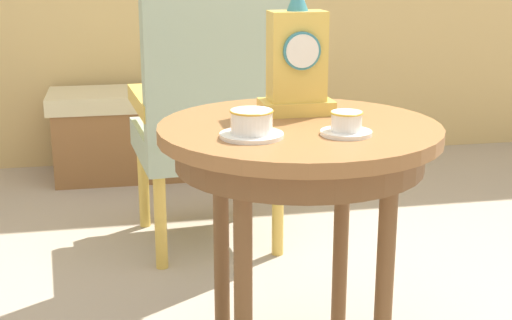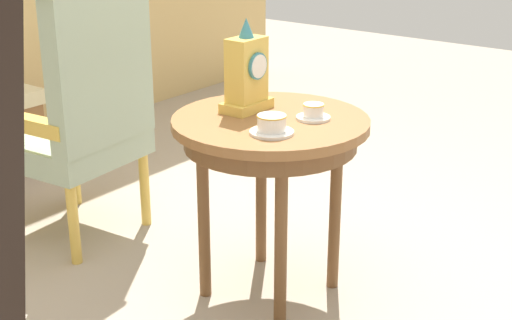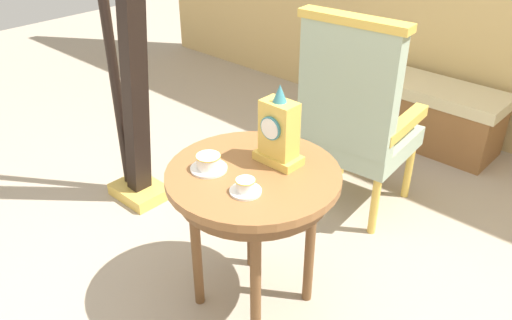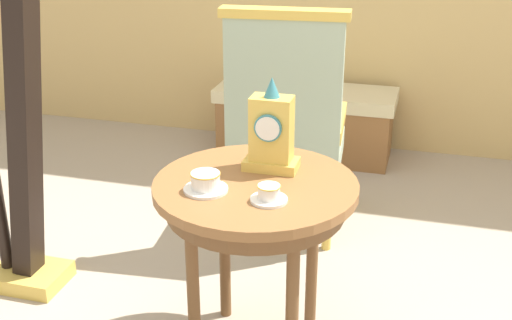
# 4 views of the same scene
# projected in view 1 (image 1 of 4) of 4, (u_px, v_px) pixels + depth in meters

# --- Properties ---
(side_table) EXTENTS (0.70, 0.70, 0.69)m
(side_table) POSITION_uv_depth(u_px,v_px,m) (299.00, 156.00, 1.82)
(side_table) COLOR brown
(side_table) RESTS_ON ground
(teacup_left) EXTENTS (0.15, 0.15, 0.06)m
(teacup_left) POSITION_uv_depth(u_px,v_px,m) (252.00, 125.00, 1.66)
(teacup_left) COLOR white
(teacup_left) RESTS_ON side_table
(teacup_right) EXTENTS (0.12, 0.12, 0.06)m
(teacup_right) POSITION_uv_depth(u_px,v_px,m) (346.00, 125.00, 1.68)
(teacup_right) COLOR white
(teacup_right) RESTS_ON side_table
(mantel_clock) EXTENTS (0.19, 0.11, 0.34)m
(mantel_clock) POSITION_uv_depth(u_px,v_px,m) (297.00, 62.00, 1.88)
(mantel_clock) COLOR gold
(mantel_clock) RESTS_ON side_table
(armchair) EXTENTS (0.59, 0.58, 1.14)m
(armchair) POSITION_uv_depth(u_px,v_px,m) (211.00, 98.00, 2.65)
(armchair) COLOR #9EB299
(armchair) RESTS_ON ground
(window_bench) EXTENTS (1.12, 0.40, 0.44)m
(window_bench) POSITION_uv_depth(u_px,v_px,m) (163.00, 131.00, 3.73)
(window_bench) COLOR beige
(window_bench) RESTS_ON ground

